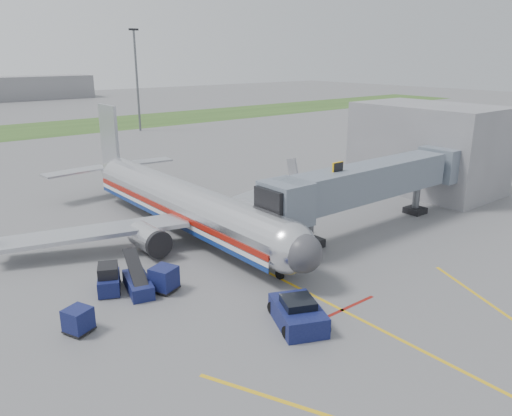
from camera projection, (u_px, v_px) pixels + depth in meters
ground at (299, 288)px, 34.59m from camera, size 400.00×400.00×0.00m
apron_markings at (386, 332)px, 29.07m from camera, size 21.52×50.00×0.01m
airliner at (184, 203)px, 45.17m from camera, size 32.10×35.67×10.25m
jet_bridge at (366, 183)px, 44.68m from camera, size 25.30×4.00×6.90m
terminal at (427, 148)px, 58.49m from camera, size 10.00×16.00×10.00m
light_mast_right at (137, 78)px, 102.22m from camera, size 2.00×0.44×20.40m
pushback_tug at (298, 314)px, 29.73m from camera, size 3.95×4.76×1.71m
baggage_tug at (109, 279)px, 33.96m from camera, size 2.41×3.06×1.90m
baggage_cart_a at (78, 320)px, 28.89m from camera, size 1.84×1.84×1.51m
baggage_cart_b at (164, 279)px, 33.94m from camera, size 2.10×2.10×1.73m
baggage_cart_c at (155, 241)px, 40.77m from camera, size 1.96×1.96×1.75m
belt_loader at (138, 283)px, 34.06m from camera, size 2.34×4.66×2.20m
ground_power_cart at (298, 228)px, 44.87m from camera, size 1.62×1.26×1.16m
ramp_worker at (141, 228)px, 44.19m from camera, size 0.65×0.65×1.52m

